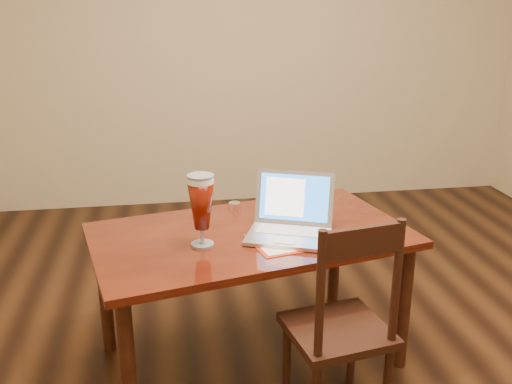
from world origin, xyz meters
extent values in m
plane|color=black|center=(0.00, 0.00, 0.00)|extent=(5.00, 5.00, 0.00)
cube|color=tan|center=(0.00, 2.50, 1.35)|extent=(4.50, 0.01, 2.70)
cube|color=#551B0B|center=(-0.39, 0.18, 0.65)|extent=(1.55, 1.09, 0.04)
cylinder|color=#341B0D|center=(-0.94, -0.28, 0.31)|extent=(0.06, 0.06, 0.63)
cylinder|color=#341B0D|center=(0.30, 0.00, 0.31)|extent=(0.06, 0.06, 0.63)
cylinder|color=#341B0D|center=(-1.08, 0.36, 0.31)|extent=(0.06, 0.06, 0.63)
cylinder|color=#341B0D|center=(0.16, 0.63, 0.31)|extent=(0.06, 0.06, 0.63)
cube|color=#AC270F|center=(-0.22, 0.05, 0.66)|extent=(0.42, 0.34, 0.00)
cube|color=white|center=(-0.22, 0.05, 0.67)|extent=(0.38, 0.30, 0.00)
cube|color=#BBBBC0|center=(-0.24, 0.07, 0.68)|extent=(0.43, 0.37, 0.02)
cube|color=silver|center=(-0.22, 0.12, 0.68)|extent=(0.32, 0.21, 0.00)
cube|color=silver|center=(-0.27, 0.00, 0.68)|extent=(0.11, 0.09, 0.00)
cube|color=#BBBBC0|center=(-0.18, 0.22, 0.80)|extent=(0.36, 0.20, 0.24)
cube|color=blue|center=(-0.18, 0.21, 0.81)|extent=(0.32, 0.17, 0.20)
cube|color=white|center=(-0.22, 0.23, 0.81)|extent=(0.18, 0.11, 0.17)
cylinder|color=silver|center=(-0.62, 0.06, 0.67)|extent=(0.10, 0.10, 0.01)
cylinder|color=silver|center=(-0.62, 0.06, 0.71)|extent=(0.02, 0.02, 0.07)
cylinder|color=white|center=(-0.62, 0.06, 0.96)|extent=(0.11, 0.11, 0.02)
cylinder|color=silver|center=(-0.62, 0.06, 0.98)|extent=(0.11, 0.11, 0.01)
cylinder|color=white|center=(-0.60, 0.38, 0.68)|extent=(0.06, 0.06, 0.04)
cylinder|color=white|center=(-0.43, 0.47, 0.68)|extent=(0.06, 0.06, 0.04)
cube|color=black|center=(-0.10, -0.27, 0.40)|extent=(0.45, 0.43, 0.04)
cylinder|color=black|center=(-0.29, -0.16, 0.19)|extent=(0.04, 0.04, 0.38)
cylinder|color=black|center=(0.03, -0.10, 0.19)|extent=(0.04, 0.04, 0.38)
cylinder|color=black|center=(-0.23, -0.45, 0.67)|extent=(0.03, 0.03, 0.50)
cylinder|color=black|center=(0.08, -0.39, 0.67)|extent=(0.03, 0.03, 0.50)
cube|color=black|center=(-0.08, -0.42, 0.85)|extent=(0.32, 0.08, 0.11)
camera|label=1|loc=(-0.75, -2.20, 1.67)|focal=40.00mm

